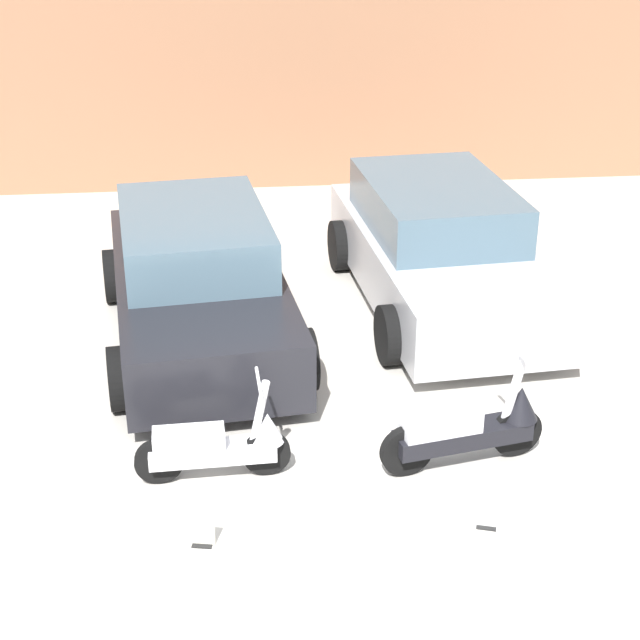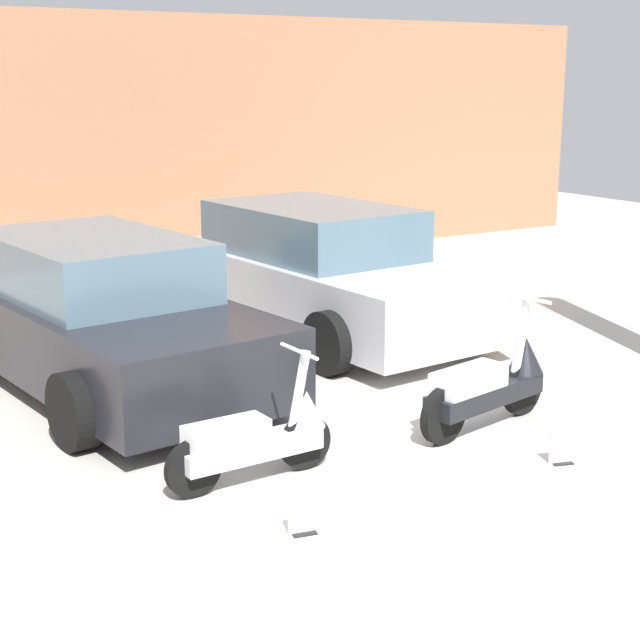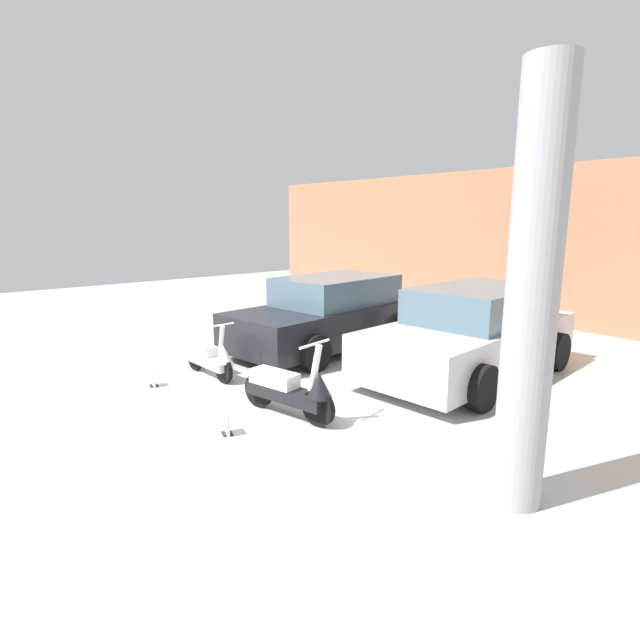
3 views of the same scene
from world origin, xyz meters
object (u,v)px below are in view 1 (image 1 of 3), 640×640
at_px(placard_near_right_scooter, 487,514).
at_px(placard_near_left_scooter, 202,532).
at_px(car_rear_center, 439,249).
at_px(scooter_front_left, 219,445).
at_px(car_rear_left, 197,282).
at_px(scooter_front_right, 470,426).

bearing_deg(placard_near_right_scooter, placard_near_left_scooter, 179.98).
relative_size(car_rear_center, placard_near_right_scooter, 16.78).
height_order(scooter_front_left, placard_near_left_scooter, scooter_front_left).
bearing_deg(placard_near_right_scooter, car_rear_left, 122.56).
distance_m(car_rear_left, car_rear_center, 2.88).
bearing_deg(car_rear_left, scooter_front_left, -2.23).
bearing_deg(car_rear_left, placard_near_left_scooter, -5.63).
bearing_deg(car_rear_center, scooter_front_right, -11.86).
distance_m(scooter_front_right, placard_near_right_scooter, 0.95).
xyz_separation_m(car_rear_left, placard_near_right_scooter, (2.32, -3.63, -0.56)).
distance_m(car_rear_center, placard_near_right_scooter, 4.36).
bearing_deg(car_rear_center, placard_near_right_scooter, -11.20).
bearing_deg(placard_near_left_scooter, scooter_front_right, 21.26).
xyz_separation_m(scooter_front_left, car_rear_center, (2.60, 3.39, 0.36)).
relative_size(scooter_front_left, car_rear_center, 0.31).
xyz_separation_m(scooter_front_left, placard_near_right_scooter, (2.12, -0.90, -0.22)).
bearing_deg(car_rear_center, placard_near_left_scooter, -37.42).
bearing_deg(scooter_front_right, placard_near_left_scooter, -170.17).
bearing_deg(car_rear_left, scooter_front_right, 34.69).
bearing_deg(scooter_front_left, scooter_front_right, -2.12).
bearing_deg(scooter_front_right, placard_near_right_scooter, -105.35).
relative_size(scooter_front_left, scooter_front_right, 0.89).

